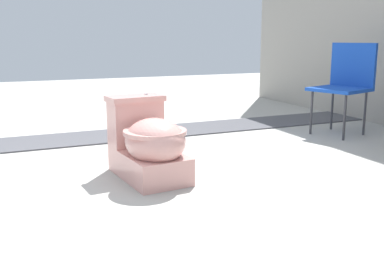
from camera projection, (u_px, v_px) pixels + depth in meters
ground_plane at (119, 175)px, 2.93m from camera, size 14.00×14.00×0.00m
gravel_strip at (140, 133)px, 4.18m from camera, size 0.56×8.00×0.01m
toilet at (149, 144)px, 2.84m from camera, size 0.67×0.44×0.52m
folding_chair_left at (346, 79)px, 4.12m from camera, size 0.55×0.55×0.83m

